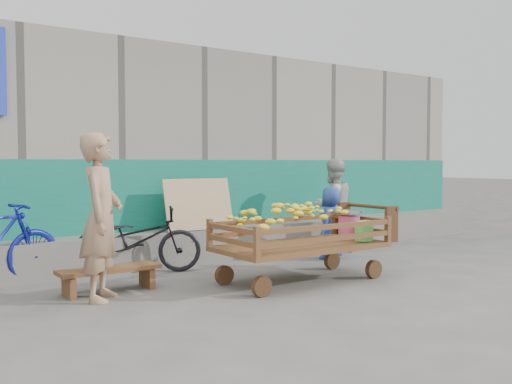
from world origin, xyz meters
TOP-DOWN VIEW (x-y plane):
  - ground at (0.00, 0.00)m, footprint 80.00×80.00m
  - building_wall at (-0.00, 4.05)m, footprint 12.00×3.50m
  - banana_cart at (0.62, 0.50)m, footprint 2.13×0.97m
  - bench at (-1.33, 1.24)m, footprint 1.06×0.32m
  - vendor_man at (-1.51, 0.96)m, footprint 0.66×0.72m
  - woman at (2.41, 1.85)m, footprint 0.70×0.55m
  - child at (1.98, 1.43)m, footprint 0.59×0.51m
  - bicycle_dark at (-0.66, 2.05)m, footprint 1.64×1.12m

SIDE VIEW (x-z plane):
  - ground at x=0.00m, z-range 0.00..0.00m
  - bench at x=-1.33m, z-range 0.06..0.33m
  - bicycle_dark at x=-0.66m, z-range 0.00..0.82m
  - child at x=1.98m, z-range 0.00..1.02m
  - banana_cart at x=0.62m, z-range 0.16..1.07m
  - woman at x=2.41m, z-range 0.00..1.41m
  - vendor_man at x=-1.51m, z-range 0.00..1.65m
  - building_wall at x=0.00m, z-range -0.03..2.97m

